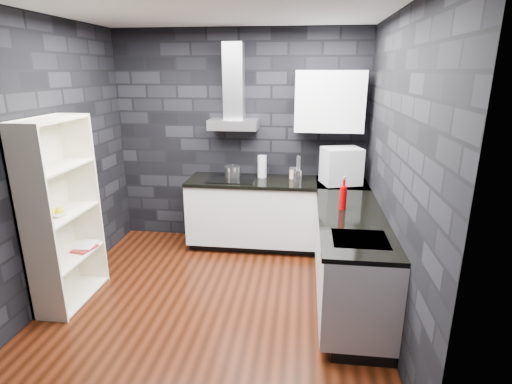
% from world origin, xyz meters
% --- Properties ---
extents(ground, '(3.20, 3.20, 0.00)m').
position_xyz_m(ground, '(0.00, 0.00, 0.00)').
color(ground, '#3D160A').
extents(ceiling, '(3.20, 3.20, 0.00)m').
position_xyz_m(ceiling, '(0.00, 0.00, 2.70)').
color(ceiling, silver).
extents(wall_back, '(3.20, 0.05, 2.70)m').
position_xyz_m(wall_back, '(0.00, 1.62, 1.35)').
color(wall_back, black).
rests_on(wall_back, ground).
extents(wall_front, '(3.20, 0.05, 2.70)m').
position_xyz_m(wall_front, '(0.00, -1.62, 1.35)').
color(wall_front, black).
rests_on(wall_front, ground).
extents(wall_left, '(0.05, 3.20, 2.70)m').
position_xyz_m(wall_left, '(-1.62, 0.00, 1.35)').
color(wall_left, black).
rests_on(wall_left, ground).
extents(wall_right, '(0.05, 3.20, 2.70)m').
position_xyz_m(wall_right, '(1.62, 0.00, 1.35)').
color(wall_right, black).
rests_on(wall_right, ground).
extents(toekick_back, '(2.18, 0.50, 0.10)m').
position_xyz_m(toekick_back, '(0.50, 1.34, 0.05)').
color(toekick_back, black).
rests_on(toekick_back, ground).
extents(toekick_right, '(0.50, 1.78, 0.10)m').
position_xyz_m(toekick_right, '(1.34, 0.10, 0.05)').
color(toekick_right, black).
rests_on(toekick_right, ground).
extents(counter_back_cab, '(2.20, 0.60, 0.76)m').
position_xyz_m(counter_back_cab, '(0.50, 1.30, 0.48)').
color(counter_back_cab, silver).
rests_on(counter_back_cab, ground).
extents(counter_right_cab, '(0.60, 1.80, 0.76)m').
position_xyz_m(counter_right_cab, '(1.30, 0.10, 0.48)').
color(counter_right_cab, silver).
rests_on(counter_right_cab, ground).
extents(counter_back_top, '(2.20, 0.62, 0.04)m').
position_xyz_m(counter_back_top, '(0.50, 1.29, 0.88)').
color(counter_back_top, black).
rests_on(counter_back_top, counter_back_cab).
extents(counter_right_top, '(0.62, 1.80, 0.04)m').
position_xyz_m(counter_right_top, '(1.29, 0.10, 0.88)').
color(counter_right_top, black).
rests_on(counter_right_top, counter_right_cab).
extents(counter_corner_top, '(0.62, 0.62, 0.04)m').
position_xyz_m(counter_corner_top, '(1.30, 1.30, 0.88)').
color(counter_corner_top, black).
rests_on(counter_corner_top, counter_right_cab).
extents(hood_body, '(0.60, 0.34, 0.12)m').
position_xyz_m(hood_body, '(-0.05, 1.43, 1.56)').
color(hood_body, silver).
rests_on(hood_body, wall_back).
extents(hood_chimney, '(0.24, 0.20, 0.90)m').
position_xyz_m(hood_chimney, '(-0.05, 1.50, 2.07)').
color(hood_chimney, silver).
rests_on(hood_chimney, hood_body).
extents(upper_cabinet, '(0.80, 0.35, 0.70)m').
position_xyz_m(upper_cabinet, '(1.10, 1.43, 1.85)').
color(upper_cabinet, white).
rests_on(upper_cabinet, wall_back).
extents(cooktop, '(0.58, 0.50, 0.01)m').
position_xyz_m(cooktop, '(-0.05, 1.30, 0.91)').
color(cooktop, black).
rests_on(cooktop, counter_back_top).
extents(sink_rim, '(0.44, 0.40, 0.01)m').
position_xyz_m(sink_rim, '(1.30, -0.40, 0.89)').
color(sink_rim, silver).
rests_on(sink_rim, counter_right_top).
extents(pot, '(0.20, 0.20, 0.12)m').
position_xyz_m(pot, '(-0.06, 1.37, 0.97)').
color(pot, silver).
rests_on(pot, cooktop).
extents(glass_vase, '(0.14, 0.14, 0.28)m').
position_xyz_m(glass_vase, '(0.31, 1.43, 1.04)').
color(glass_vase, silver).
rests_on(glass_vase, counter_back_top).
extents(storage_jar, '(0.13, 0.13, 0.12)m').
position_xyz_m(storage_jar, '(0.70, 1.41, 0.96)').
color(storage_jar, tan).
rests_on(storage_jar, counter_back_top).
extents(utensil_crock, '(0.14, 0.14, 0.14)m').
position_xyz_m(utensil_crock, '(0.76, 1.29, 0.97)').
color(utensil_crock, silver).
rests_on(utensil_crock, counter_back_top).
extents(appliance_garage, '(0.51, 0.44, 0.43)m').
position_xyz_m(appliance_garage, '(1.26, 1.21, 1.12)').
color(appliance_garage, silver).
rests_on(appliance_garage, counter_back_top).
extents(red_bottle, '(0.08, 0.08, 0.23)m').
position_xyz_m(red_bottle, '(1.22, 0.31, 1.02)').
color(red_bottle, '#9D0003').
rests_on(red_bottle, counter_right_top).
extents(bookshelf, '(0.40, 0.83, 1.80)m').
position_xyz_m(bookshelf, '(-1.42, -0.15, 0.90)').
color(bookshelf, '#F1EACB').
rests_on(bookshelf, ground).
extents(fruit_bowl, '(0.20, 0.20, 0.05)m').
position_xyz_m(fruit_bowl, '(-1.42, -0.23, 0.94)').
color(fruit_bowl, white).
rests_on(fruit_bowl, bookshelf).
extents(book_red, '(0.17, 0.06, 0.23)m').
position_xyz_m(book_red, '(-1.43, 0.03, 0.57)').
color(book_red, maroon).
rests_on(book_red, bookshelf).
extents(book_second, '(0.18, 0.03, 0.24)m').
position_xyz_m(book_second, '(-1.44, 0.06, 0.59)').
color(book_second, '#B2B2B2').
rests_on(book_second, bookshelf).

